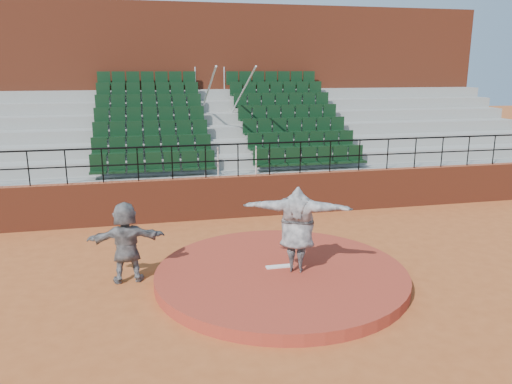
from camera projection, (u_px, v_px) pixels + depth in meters
ground at (281, 280)px, 10.99m from camera, size 90.00×90.00×0.00m
pitchers_mound at (281, 275)px, 10.96m from camera, size 5.50×5.50×0.25m
pitching_rubber at (279, 266)px, 11.07m from camera, size 0.60×0.15×0.03m
boundary_wall at (238, 196)px, 15.56m from camera, size 24.00×0.30×1.30m
wall_railing at (238, 153)px, 15.23m from camera, size 24.04×0.05×1.03m
seating_deck at (220, 152)px, 18.82m from camera, size 24.00×5.97×4.63m
press_box_facade at (206, 91)px, 22.06m from camera, size 24.00×3.00×7.10m
pitcher at (297, 229)px, 10.67m from camera, size 2.38×1.46×1.88m
fielder at (126, 242)px, 10.75m from camera, size 1.67×0.55×1.79m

